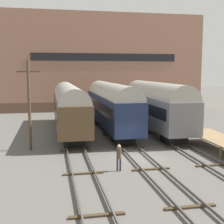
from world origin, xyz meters
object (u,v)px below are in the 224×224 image
at_px(train_car_navy, 111,104).
at_px(train_car_grey, 156,104).
at_px(utility_pole, 29,104).
at_px(person_worker, 119,155).
at_px(train_car_brown, 69,105).

bearing_deg(train_car_navy, train_car_grey, -22.17).
distance_m(train_car_grey, utility_pole, 13.78).
xyz_separation_m(train_car_grey, person_worker, (-6.74, -11.91, -1.98)).
height_order(train_car_navy, train_car_brown, train_car_navy).
relative_size(train_car_navy, train_car_brown, 0.97).
xyz_separation_m(train_car_navy, person_worker, (-2.17, -13.77, -1.96)).
distance_m(train_car_navy, person_worker, 14.08).
relative_size(train_car_brown, person_worker, 10.11).
bearing_deg(person_worker, train_car_navy, 81.03).
bearing_deg(train_car_grey, train_car_navy, 157.83).
distance_m(person_worker, utility_pole, 9.60).
distance_m(train_car_brown, train_car_grey, 9.39).
height_order(train_car_brown, train_car_grey, train_car_grey).
xyz_separation_m(train_car_navy, utility_pole, (-8.24, -6.87, 0.83)).
bearing_deg(train_car_navy, utility_pole, -140.18).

